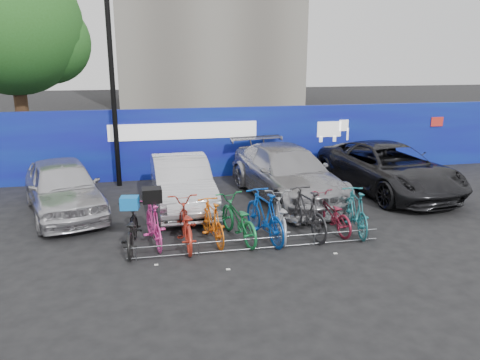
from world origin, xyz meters
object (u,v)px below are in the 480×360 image
object	(u,v)px
bike_1	(153,223)
bike_6	(280,216)
bike_0	(131,229)
bike_3	(212,221)
car_0	(63,187)
bike_5	(264,215)
bike_4	(238,219)
car_2	(287,173)
car_3	(388,168)
bike_7	(307,212)
bike_9	(356,211)
lamppost	(112,84)
tree	(19,29)
car_1	(181,183)
bike_rack	(258,243)
bike_2	(185,223)
bike_8	(331,213)

from	to	relation	value
bike_1	bike_6	world-z (taller)	bike_1
bike_0	bike_3	distance (m)	1.79
car_0	bike_5	world-z (taller)	car_0
bike_1	bike_4	distance (m)	1.90
car_0	bike_4	bearing A→B (deg)	-49.90
bike_1	bike_4	size ratio (longest dim) A/B	0.88
car_2	car_3	size ratio (longest dim) A/B	0.98
bike_7	bike_9	bearing A→B (deg)	168.47
car_2	bike_9	world-z (taller)	car_2
lamppost	bike_1	xyz separation A→B (m)	(0.99, -5.20, -2.77)
tree	bike_4	xyz separation A→B (m)	(6.47, -9.95, -4.57)
car_3	bike_9	size ratio (longest dim) A/B	3.00
lamppost	bike_1	distance (m)	5.98
tree	bike_3	world-z (taller)	tree
tree	bike_7	distance (m)	13.64
car_0	car_1	xyz separation A→B (m)	(3.13, -0.08, -0.03)
tree	bike_9	bearing A→B (deg)	-47.22
car_2	bike_0	bearing A→B (deg)	-154.16
car_3	bike_4	world-z (taller)	car_3
bike_0	bike_5	size ratio (longest dim) A/B	0.91
car_1	bike_6	xyz separation A→B (m)	(2.08, -2.64, -0.21)
car_0	car_1	world-z (taller)	car_0
car_3	bike_9	bearing A→B (deg)	-136.10
bike_6	bike_1	bearing A→B (deg)	8.40
car_1	tree	bearing A→B (deg)	124.32
bike_1	bike_9	distance (m)	4.75
bike_rack	car_3	bearing A→B (deg)	36.07
lamppost	bike_4	bearing A→B (deg)	-61.35
bike_0	bike_1	bearing A→B (deg)	-155.33
car_1	bike_6	world-z (taller)	car_1
lamppost	bike_4	size ratio (longest dim) A/B	3.21
bike_2	bike_5	xyz separation A→B (m)	(1.81, -0.05, 0.08)
car_2	bike_2	world-z (taller)	car_2
bike_0	bike_3	bearing A→B (deg)	-174.23
bike_3	bike_7	xyz separation A→B (m)	(2.23, -0.03, 0.07)
bike_rack	bike_2	world-z (taller)	bike_2
car_3	bike_9	xyz separation A→B (m)	(-2.50, -3.09, -0.21)
car_3	bike_5	xyz separation A→B (m)	(-4.75, -3.09, -0.15)
tree	bike_7	xyz separation A→B (m)	(8.11, -10.01, -4.50)
car_0	bike_2	xyz separation A→B (m)	(2.99, -2.81, -0.23)
car_3	bike_2	xyz separation A→B (m)	(-6.56, -3.04, -0.23)
lamppost	bike_0	xyz separation A→B (m)	(0.51, -5.39, -2.80)
bike_3	bike_8	xyz separation A→B (m)	(2.90, 0.12, -0.05)
bike_0	bike_6	xyz separation A→B (m)	(3.40, 0.12, 0.03)
car_3	bike_1	size ratio (longest dim) A/B	3.18
car_3	bike_3	xyz separation A→B (m)	(-5.94, -3.00, -0.24)
tree	bike_5	distance (m)	13.09
bike_2	bike_9	size ratio (longest dim) A/B	1.09
car_3	lamppost	bearing A→B (deg)	157.21
bike_3	bike_9	size ratio (longest dim) A/B	0.93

